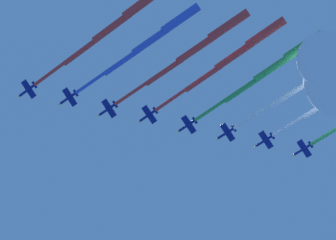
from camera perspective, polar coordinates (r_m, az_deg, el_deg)
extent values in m
cylinder|color=navy|center=(242.44, -14.19, 3.02)|extent=(1.72, 9.04, 1.41)
cone|color=yellow|center=(244.41, -15.05, 2.35)|extent=(1.38, 1.35, 1.34)
cylinder|color=black|center=(240.66, -13.36, 3.66)|extent=(1.08, 0.64, 1.05)
ellipsoid|color=black|center=(243.62, -14.48, 2.76)|extent=(1.01, 1.93, 0.90)
cube|color=navy|center=(242.19, -14.10, 3.09)|extent=(8.04, 2.98, 2.96)
cube|color=yellow|center=(243.07, -14.58, 3.84)|extent=(0.77, 2.32, 0.33)
cube|color=yellow|center=(241.49, -13.61, 2.34)|extent=(0.77, 2.32, 0.33)
cube|color=navy|center=(241.02, -13.53, 3.53)|extent=(3.08, 1.21, 1.17)
cube|color=yellow|center=(241.88, -13.44, 3.54)|extent=(0.80, 1.43, 1.83)
cylinder|color=red|center=(237.74, -11.88, 4.80)|extent=(2.43, 18.54, 1.79)
cylinder|color=red|center=(232.78, -8.87, 7.02)|extent=(3.33, 18.57, 2.68)
cylinder|color=red|center=(229.00, -5.80, 9.44)|extent=(4.22, 18.60, 3.58)
cylinder|color=red|center=(226.31, -2.61, 11.91)|extent=(5.12, 18.63, 4.47)
cylinder|color=navy|center=(240.88, -10.14, 2.26)|extent=(1.88, 9.06, 1.39)
cone|color=yellow|center=(242.61, -11.06, 1.61)|extent=(1.39, 1.37, 1.33)
cylinder|color=black|center=(239.33, -9.27, 2.88)|extent=(1.08, 0.66, 1.05)
ellipsoid|color=black|center=(241.98, -10.47, 2.01)|extent=(1.04, 1.95, 0.89)
cube|color=navy|center=(240.65, -10.05, 2.33)|extent=(8.13, 3.13, 2.83)
cube|color=yellow|center=(241.27, -10.53, 3.09)|extent=(0.82, 2.33, 0.32)
cube|color=yellow|center=(240.22, -9.55, 1.56)|extent=(0.82, 2.33, 0.32)
cube|color=navy|center=(239.64, -9.45, 2.75)|extent=(3.12, 1.26, 1.12)
cube|color=yellow|center=(240.53, -9.37, 2.77)|extent=(0.80, 1.44, 1.84)
cylinder|color=blue|center=(236.94, -7.78, 3.93)|extent=(2.72, 17.59, 1.78)
cylinder|color=blue|center=(232.99, -4.79, 5.93)|extent=(3.60, 17.63, 2.66)
cylinder|color=blue|center=(230.09, -1.79, 8.13)|extent=(4.49, 17.68, 3.55)
cylinder|color=blue|center=(228.17, 1.31, 10.35)|extent=(5.37, 17.73, 4.44)
cylinder|color=navy|center=(236.56, -6.17, 1.12)|extent=(1.84, 9.06, 1.41)
cone|color=yellow|center=(238.09, -7.13, 0.46)|extent=(1.40, 1.36, 1.34)
cylinder|color=black|center=(235.22, -5.26, 1.75)|extent=(1.08, 0.65, 1.05)
ellipsoid|color=black|center=(237.59, -6.52, 0.87)|extent=(1.04, 1.94, 0.90)
cube|color=navy|center=(236.36, -6.07, 1.19)|extent=(8.08, 3.09, 2.95)
cube|color=yellow|center=(236.83, -6.57, 1.97)|extent=(0.80, 2.33, 0.33)
cube|color=yellow|center=(236.08, -5.57, 0.41)|extent=(0.80, 2.33, 0.33)
cube|color=navy|center=(235.49, -5.45, 1.62)|extent=(3.10, 1.25, 1.17)
cube|color=yellow|center=(236.40, -5.38, 1.63)|extent=(0.82, 1.44, 1.83)
cylinder|color=red|center=(233.08, -3.63, 2.86)|extent=(2.69, 18.54, 1.79)
cylinder|color=red|center=(229.71, -0.37, 4.99)|extent=(3.58, 18.59, 2.68)
cylinder|color=red|center=(227.51, 2.90, 7.31)|extent=(4.48, 18.63, 3.58)
cylinder|color=red|center=(226.43, 6.25, 9.64)|extent=(5.37, 18.67, 4.47)
cylinder|color=navy|center=(239.26, -2.03, 0.50)|extent=(1.67, 9.04, 1.38)
cone|color=yellow|center=(240.55, -2.99, -0.17)|extent=(1.35, 1.34, 1.31)
cylinder|color=black|center=(238.14, -1.12, 1.12)|extent=(1.05, 0.63, 1.03)
ellipsoid|color=black|center=(240.20, -2.38, 0.25)|extent=(0.99, 1.93, 0.88)
cube|color=navy|center=(239.08, -1.93, 0.56)|extent=(8.14, 2.96, 2.65)
cube|color=yellow|center=(239.24, -2.45, 1.33)|extent=(0.77, 2.32, 0.31)
cube|color=yellow|center=(239.11, -1.41, -0.19)|extent=(0.77, 2.32, 0.31)
cube|color=navy|center=(238.36, -1.31, 0.99)|extent=(3.12, 1.20, 1.06)
cube|color=yellow|center=(239.28, -1.26, 1.02)|extent=(0.73, 1.42, 1.85)
cylinder|color=red|center=(236.42, 0.47, 2.22)|extent=(2.33, 18.16, 1.76)
cylinder|color=red|center=(233.88, 3.64, 4.30)|extent=(3.21, 18.19, 2.63)
cylinder|color=red|center=(232.40, 6.79, 6.55)|extent=(4.09, 18.22, 3.51)
cylinder|color=red|center=(231.98, 9.99, 8.81)|extent=(4.97, 18.25, 4.39)
cylinder|color=navy|center=(238.91, 2.03, -0.53)|extent=(1.69, 9.04, 1.40)
cone|color=yellow|center=(239.96, 1.05, -1.19)|extent=(1.37, 1.34, 1.33)
cylinder|color=black|center=(238.02, 2.96, 0.09)|extent=(1.07, 0.63, 1.05)
ellipsoid|color=black|center=(239.77, 1.67, -0.78)|extent=(1.00, 1.93, 0.89)
cube|color=navy|center=(238.76, 2.14, -0.46)|extent=(8.06, 2.95, 2.89)
cube|color=yellow|center=(238.83, 1.62, 0.30)|extent=(0.77, 2.32, 0.32)
cube|color=yellow|center=(238.89, 2.66, -1.23)|extent=(0.77, 2.32, 0.32)
cube|color=navy|center=(238.19, 2.77, -0.04)|extent=(3.09, 1.20, 1.15)
cube|color=yellow|center=(239.13, 2.81, -0.01)|extent=(0.78, 1.42, 1.83)
cylinder|color=green|center=(236.73, 4.53, 1.14)|extent=(2.34, 17.53, 1.78)
cylinder|color=green|center=(235.00, 7.62, 3.12)|extent=(3.23, 17.56, 2.67)
cylinder|color=green|center=(234.23, 10.66, 5.26)|extent=(4.12, 17.59, 3.56)
cylinder|color=green|center=(234.45, 13.72, 7.39)|extent=(5.01, 17.62, 4.46)
cylinder|color=navy|center=(242.10, 6.03, -1.33)|extent=(1.87, 9.06, 1.39)
cone|color=yellow|center=(242.85, 5.03, -1.95)|extent=(1.39, 1.37, 1.32)
cylinder|color=black|center=(241.48, 6.98, -0.73)|extent=(1.07, 0.66, 1.04)
ellipsoid|color=black|center=(242.84, 5.65, -1.56)|extent=(1.04, 1.95, 0.88)
cube|color=navy|center=(241.97, 6.14, -1.26)|extent=(8.16, 3.13, 2.75)
cube|color=yellow|center=(241.77, 5.65, -0.49)|extent=(0.82, 2.33, 0.31)
cube|color=yellow|center=(242.38, 6.63, -2.02)|extent=(0.82, 2.33, 0.31)
cube|color=navy|center=(241.60, 6.78, -0.85)|extent=(3.13, 1.26, 1.09)
cube|color=yellow|center=(242.54, 6.80, -0.82)|extent=(0.78, 1.44, 1.84)
cylinder|color=white|center=(240.52, 8.87, 0.47)|extent=(2.90, 21.15, 1.77)
cylinder|color=white|center=(239.75, 12.61, 2.74)|extent=(3.78, 21.20, 2.65)
cylinder|color=white|center=(240.32, 16.27, 5.14)|extent=(4.66, 21.24, 3.53)
cylinder|color=navy|center=(246.52, 9.91, -2.08)|extent=(1.81, 9.05, 1.40)
cone|color=yellow|center=(247.04, 8.92, -2.71)|extent=(1.39, 1.36, 1.33)
cylinder|color=black|center=(246.12, 10.84, -1.49)|extent=(1.07, 0.65, 1.05)
ellipsoid|color=black|center=(247.17, 9.52, -2.31)|extent=(1.03, 1.94, 0.89)
cube|color=navy|center=(246.42, 10.01, -2.02)|extent=(8.11, 3.07, 2.86)
cube|color=yellow|center=(246.09, 9.53, -1.27)|extent=(0.80, 2.33, 0.32)
cube|color=yellow|center=(246.95, 10.50, -2.76)|extent=(0.80, 2.33, 0.32)
cube|color=navy|center=(246.20, 10.65, -1.61)|extent=(3.11, 1.24, 1.13)
cube|color=yellow|center=(247.14, 10.65, -1.58)|extent=(0.79, 1.43, 1.84)
cylinder|color=white|center=(245.66, 12.41, -0.49)|extent=(2.59, 17.77, 1.78)
cylinder|color=white|center=(245.54, 15.48, 1.38)|extent=(3.48, 17.81, 2.67)
cylinder|color=navy|center=(250.91, 13.70, -2.92)|extent=(1.78, 9.05, 1.38)
cone|color=yellow|center=(251.19, 12.73, -3.54)|extent=(1.37, 1.36, 1.31)
cylinder|color=black|center=(250.74, 14.61, -2.34)|extent=(1.06, 0.65, 1.04)
ellipsoid|color=black|center=(251.47, 13.31, -3.15)|extent=(1.01, 1.94, 0.88)
cube|color=navy|center=(250.84, 13.80, -2.86)|extent=(8.16, 3.05, 2.67)
cube|color=yellow|center=(250.23, 13.33, -2.13)|extent=(0.80, 2.33, 0.31)
cube|color=yellow|center=(251.64, 14.27, -3.58)|extent=(0.80, 2.33, 0.31)
cube|color=navy|center=(250.76, 14.43, -2.46)|extent=(3.13, 1.23, 1.06)
cube|color=yellow|center=(251.70, 14.41, -2.42)|extent=(0.75, 1.43, 1.85)
cylinder|color=green|center=(250.65, 16.34, -1.23)|extent=(2.64, 20.01, 1.76)
sphere|color=white|center=(222.44, 15.91, 6.00)|extent=(22.43, 22.43, 22.43)
sphere|color=white|center=(237.05, 16.35, 3.77)|extent=(16.45, 16.45, 16.45)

